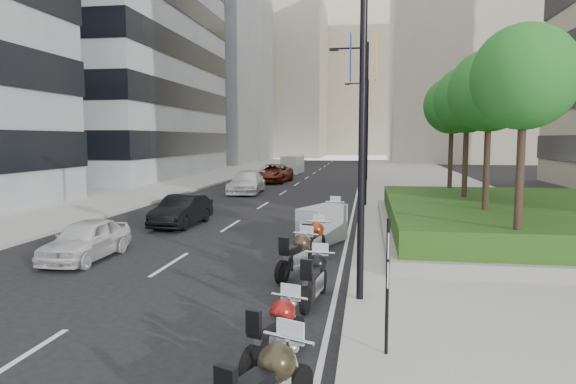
% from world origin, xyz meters
% --- Properties ---
extents(ground, '(160.00, 160.00, 0.00)m').
position_xyz_m(ground, '(0.00, 0.00, 0.00)').
color(ground, black).
rests_on(ground, ground).
extents(sidewalk_right, '(10.00, 100.00, 0.15)m').
position_xyz_m(sidewalk_right, '(9.00, 30.00, 0.07)').
color(sidewalk_right, '#9E9B93').
rests_on(sidewalk_right, ground).
extents(sidewalk_left, '(8.00, 100.00, 0.15)m').
position_xyz_m(sidewalk_left, '(-12.00, 30.00, 0.07)').
color(sidewalk_left, '#9E9B93').
rests_on(sidewalk_left, ground).
extents(lane_edge, '(0.12, 100.00, 0.01)m').
position_xyz_m(lane_edge, '(3.70, 30.00, 0.01)').
color(lane_edge, silver).
rests_on(lane_edge, ground).
extents(lane_centre, '(0.12, 100.00, 0.01)m').
position_xyz_m(lane_centre, '(-1.50, 30.00, 0.01)').
color(lane_centre, silver).
rests_on(lane_centre, ground).
extents(building_grey_far, '(22.00, 26.00, 30.00)m').
position_xyz_m(building_grey_far, '(-24.00, 70.00, 15.00)').
color(building_grey_far, gray).
rests_on(building_grey_far, ground).
extents(building_cream_right, '(28.00, 24.00, 36.00)m').
position_xyz_m(building_cream_right, '(22.00, 80.00, 18.00)').
color(building_cream_right, '#B7AD93').
rests_on(building_cream_right, ground).
extents(building_cream_left, '(26.00, 24.00, 34.00)m').
position_xyz_m(building_cream_left, '(-18.00, 100.00, 17.00)').
color(building_cream_left, '#B7AD93').
rests_on(building_cream_left, ground).
extents(building_cream_centre, '(30.00, 24.00, 38.00)m').
position_xyz_m(building_cream_centre, '(2.00, 120.00, 19.00)').
color(building_cream_centre, '#B7AD93').
rests_on(building_cream_centre, ground).
extents(planter, '(10.00, 14.00, 0.40)m').
position_xyz_m(planter, '(10.00, 10.00, 0.35)').
color(planter, gray).
rests_on(planter, sidewalk_right).
extents(hedge, '(9.40, 13.40, 0.80)m').
position_xyz_m(hedge, '(10.00, 10.00, 0.95)').
color(hedge, '#204413').
rests_on(hedge, planter).
extents(tree_0, '(2.80, 2.80, 6.30)m').
position_xyz_m(tree_0, '(8.50, 4.00, 5.42)').
color(tree_0, '#332319').
rests_on(tree_0, planter).
extents(tree_1, '(2.80, 2.80, 6.30)m').
position_xyz_m(tree_1, '(8.50, 8.00, 5.42)').
color(tree_1, '#332319').
rests_on(tree_1, planter).
extents(tree_2, '(2.80, 2.80, 6.30)m').
position_xyz_m(tree_2, '(8.50, 12.00, 5.42)').
color(tree_2, '#332319').
rests_on(tree_2, planter).
extents(tree_3, '(2.80, 2.80, 6.30)m').
position_xyz_m(tree_3, '(8.50, 16.00, 5.42)').
color(tree_3, '#332319').
rests_on(tree_3, planter).
extents(lamp_post_0, '(2.34, 0.45, 9.00)m').
position_xyz_m(lamp_post_0, '(4.14, 1.00, 5.07)').
color(lamp_post_0, black).
rests_on(lamp_post_0, ground).
extents(lamp_post_1, '(2.34, 0.45, 9.00)m').
position_xyz_m(lamp_post_1, '(4.14, 18.00, 5.07)').
color(lamp_post_1, black).
rests_on(lamp_post_1, ground).
extents(lamp_post_2, '(2.34, 0.45, 9.00)m').
position_xyz_m(lamp_post_2, '(4.14, 36.00, 5.07)').
color(lamp_post_2, black).
rests_on(lamp_post_2, ground).
extents(parking_sign, '(0.06, 0.32, 2.50)m').
position_xyz_m(parking_sign, '(4.80, -2.00, 1.46)').
color(parking_sign, black).
rests_on(parking_sign, ground).
extents(motorcycle_1, '(0.90, 2.05, 1.06)m').
position_xyz_m(motorcycle_1, '(2.94, -2.32, 0.56)').
color(motorcycle_1, black).
rests_on(motorcycle_1, ground).
extents(motorcycle_2, '(0.74, 2.22, 1.11)m').
position_xyz_m(motorcycle_2, '(3.25, 1.02, 0.59)').
color(motorcycle_2, black).
rests_on(motorcycle_2, ground).
extents(motorcycle_3, '(1.00, 2.22, 1.15)m').
position_xyz_m(motorcycle_3, '(2.54, 3.21, 0.61)').
color(motorcycle_3, black).
rests_on(motorcycle_3, ground).
extents(motorcycle_4, '(0.78, 2.28, 1.15)m').
position_xyz_m(motorcycle_4, '(2.77, 5.43, 0.61)').
color(motorcycle_4, black).
rests_on(motorcycle_4, ground).
extents(motorcycle_5, '(1.76, 2.44, 1.37)m').
position_xyz_m(motorcycle_5, '(2.83, 7.79, 0.69)').
color(motorcycle_5, black).
rests_on(motorcycle_5, ground).
extents(motorcycle_6, '(0.81, 2.42, 1.21)m').
position_xyz_m(motorcycle_6, '(3.00, 10.14, 0.65)').
color(motorcycle_6, black).
rests_on(motorcycle_6, ground).
extents(car_a, '(1.53, 3.78, 1.29)m').
position_xyz_m(car_a, '(-4.34, 4.16, 0.64)').
color(car_a, silver).
rests_on(car_a, ground).
extents(car_b, '(1.65, 4.16, 1.35)m').
position_xyz_m(car_b, '(-3.62, 10.68, 0.67)').
color(car_b, black).
rests_on(car_b, ground).
extents(car_c, '(2.39, 5.34, 1.52)m').
position_xyz_m(car_c, '(-3.96, 24.27, 0.76)').
color(car_c, white).
rests_on(car_c, ground).
extents(car_d, '(3.06, 5.88, 1.58)m').
position_xyz_m(car_d, '(-3.80, 33.37, 0.79)').
color(car_d, '#5D1B0B').
rests_on(car_d, ground).
extents(delivery_van, '(2.05, 4.64, 1.90)m').
position_xyz_m(delivery_van, '(-3.88, 45.61, 0.89)').
color(delivery_van, silver).
rests_on(delivery_van, ground).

